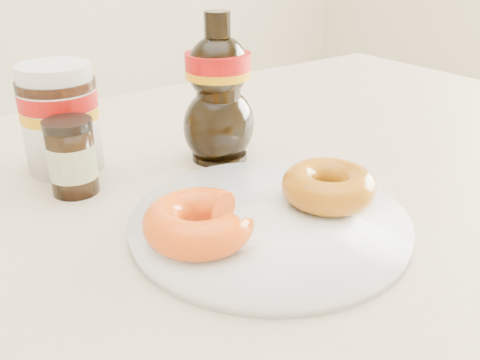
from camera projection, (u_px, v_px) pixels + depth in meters
dining_table at (232, 254)px, 0.65m from camera, size 1.40×0.90×0.75m
plate at (269, 222)px, 0.54m from camera, size 0.28×0.28×0.01m
donut_bitten at (199, 222)px, 0.49m from camera, size 0.13×0.13×0.04m
donut_whole at (329, 186)px, 0.56m from camera, size 0.12×0.12×0.04m
nutella_jar at (60, 114)px, 0.65m from camera, size 0.09×0.09×0.13m
syrup_bottle at (218, 89)px, 0.67m from camera, size 0.11×0.10×0.19m
dark_jar at (72, 158)px, 0.60m from camera, size 0.05×0.05×0.09m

